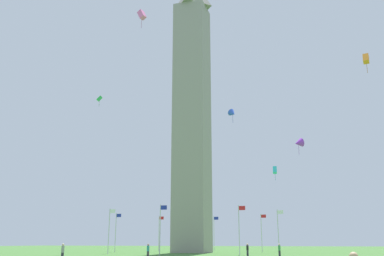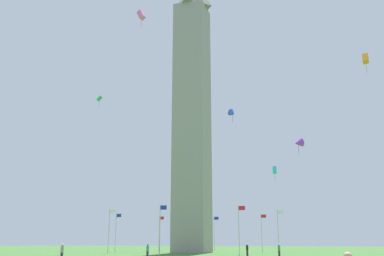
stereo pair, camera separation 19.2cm
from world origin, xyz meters
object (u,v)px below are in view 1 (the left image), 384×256
Objects in this scene: kite_pink_box at (142,15)px; kite_orange_box at (366,59)px; kite_cyan_box at (275,170)px; flagpole_nw at (239,227)px; flagpole_w at (160,227)px; person_black_shirt at (248,250)px; flagpole_sw at (109,229)px; person_gray_shirt at (63,252)px; kite_blue_delta at (233,113)px; flagpole_s at (116,230)px; kite_purple_delta at (298,143)px; flagpole_e at (214,232)px; kite_green_box at (99,99)px; flagpole_n at (278,229)px; person_teal_shirt at (148,251)px; flagpole_se at (159,232)px; flagpole_ne at (262,231)px; obelisk_monument at (192,105)px; person_green_shirt at (279,250)px.

kite_orange_box is at bearing 7.67° from kite_pink_box.
flagpole_nw is at bearing 177.01° from kite_cyan_box.
kite_orange_box is at bearing -17.01° from flagpole_w.
flagpole_nw is at bearing -41.47° from person_black_shirt.
kite_pink_box reaches higher than kite_cyan_box.
kite_cyan_box is (28.15, -0.31, 8.49)m from flagpole_sw.
flagpole_w is at bearing 27.00° from person_gray_shirt.
kite_orange_box is at bearing -38.30° from kite_blue_delta.
flagpole_s is 2.97× the size of kite_blue_delta.
kite_purple_delta is at bearing 53.46° from kite_cyan_box.
kite_pink_box is at bearing -87.58° from flagpole_e.
kite_blue_delta is (-1.00, 1.97, 18.92)m from flagpole_nw.
flagpole_sw is at bearing 161.47° from kite_orange_box.
flagpole_sw is 23.56m from kite_green_box.
flagpole_sw is 4.23× the size of person_gray_shirt.
kite_blue_delta is at bearing -19.51° from flagpole_s.
kite_blue_delta reaches higher than kite_purple_delta.
kite_orange_box is at bearing -45.79° from kite_cyan_box.
flagpole_n is at bearing 22.50° from flagpole_sw.
kite_orange_box reaches higher than kite_purple_delta.
flagpole_e is (-15.77, 15.77, 0.00)m from flagpole_n.
person_teal_shirt is at bearing -178.04° from kite_orange_box.
kite_green_box is (-24.40, -2.48, 4.43)m from kite_blue_delta.
kite_green_box is at bearing -97.73° from flagpole_se.
kite_cyan_box reaches higher than flagpole_w.
flagpole_s is 39.31m from kite_purple_delta.
flagpole_se is at bearing 157.50° from flagpole_n.
flagpole_sw is (-26.92, -11.15, 0.00)m from flagpole_n.
kite_cyan_box is (5.85, -22.61, 8.49)m from flagpole_ne.
person_black_shirt is 0.77× the size of kite_cyan_box.
person_black_shirt reaches higher than person_teal_shirt.
flagpole_w is 3.38× the size of kite_cyan_box.
flagpole_n is 34.72m from kite_orange_box.
flagpole_se is (-26.92, 11.15, 0.00)m from flagpole_n.
flagpole_se reaches higher than person_teal_shirt.
flagpole_w is 12.07m from flagpole_nw.
flagpole_e is 33.32m from kite_purple_delta.
flagpole_se is at bearing 136.32° from kite_blue_delta.
obelisk_monument is 32.36× the size of person_gray_shirt.
flagpole_n is 1.00× the size of flagpole_se.
flagpole_e is 3.38× the size of kite_cyan_box.
flagpole_nw is 28.49m from person_gray_shirt.
kite_pink_box reaches higher than flagpole_e.
flagpole_n is at bearing -24.36° from person_green_shirt.
flagpole_sw is 1.00× the size of flagpole_nw.
person_black_shirt is at bearing -47.40° from flagpole_se.
kite_purple_delta is (2.88, 9.78, 16.80)m from person_green_shirt.
flagpole_se is 29.14m from flagpole_w.
flagpole_nw is at bearing -37.03° from person_teal_shirt.
flagpole_w is 36.99m from kite_orange_box.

